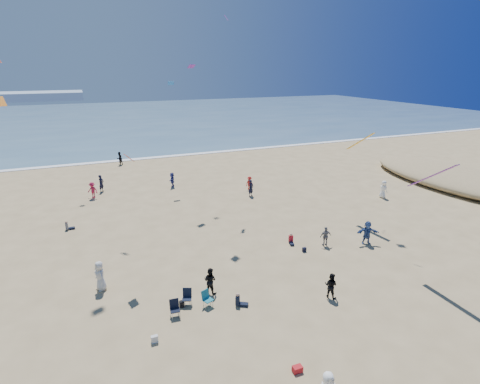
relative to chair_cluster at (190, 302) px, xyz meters
name	(u,v)px	position (x,y,z in m)	size (l,w,h in m)	color
ground	(267,373)	(1.97, -5.97, -0.50)	(220.00, 220.00, 0.00)	tan
ocean	(108,119)	(1.97, 89.03, -0.47)	(220.00, 100.00, 0.06)	#476B84
surf_line	(134,159)	(1.97, 39.03, -0.46)	(220.00, 1.20, 0.08)	white
standing_flyers	(219,209)	(6.14, 12.32, 0.40)	(29.74, 46.07, 1.94)	#323B8A
seated_group	(259,295)	(3.98, -0.83, -0.08)	(17.36, 28.95, 0.84)	white
chair_cluster	(190,302)	(0.00, 0.00, 0.00)	(2.72, 1.51, 1.00)	black
white_tote	(155,339)	(-2.42, -1.96, -0.30)	(0.35, 0.20, 0.40)	silver
black_backpack	(182,304)	(-0.38, 0.43, -0.31)	(0.30, 0.22, 0.38)	black
cooler	(297,369)	(3.30, -6.44, -0.35)	(0.45, 0.30, 0.30)	red
navy_bag	(304,250)	(9.92, 3.59, -0.33)	(0.28, 0.18, 0.34)	black
kites_aloft	(304,54)	(10.81, 6.51, 13.72)	(46.43, 44.82, 27.93)	orange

